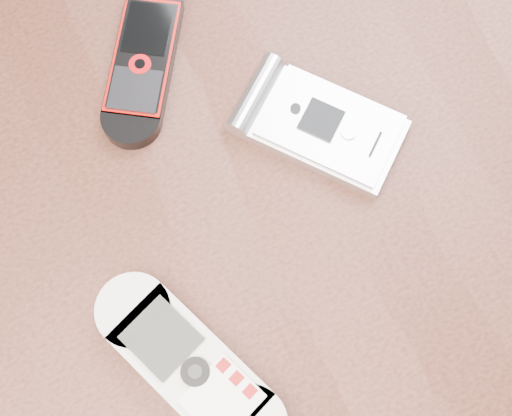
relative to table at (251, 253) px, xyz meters
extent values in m
plane|color=#472B19|center=(0.00, 0.00, -0.64)|extent=(4.00, 4.00, 0.00)
cube|color=black|center=(0.00, 0.00, 0.09)|extent=(1.20, 0.80, 0.03)
cube|color=silver|center=(-0.08, -0.08, 0.11)|extent=(0.10, 0.16, 0.02)
cube|color=black|center=(-0.02, 0.14, 0.11)|extent=(0.11, 0.14, 0.01)
cube|color=silver|center=(0.07, 0.03, 0.11)|extent=(0.12, 0.13, 0.02)
camera|label=1|loc=(-0.06, -0.13, 0.57)|focal=50.00mm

